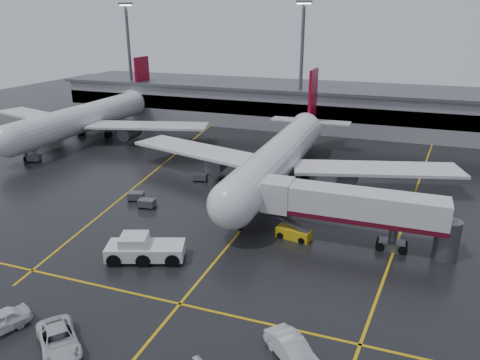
% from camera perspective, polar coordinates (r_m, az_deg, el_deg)
% --- Properties ---
extents(ground, '(220.00, 220.00, 0.00)m').
position_cam_1_polar(ground, '(57.67, 2.55, -3.35)').
color(ground, black).
rests_on(ground, ground).
extents(apron_line_centre, '(0.25, 90.00, 0.02)m').
position_cam_1_polar(apron_line_centre, '(57.67, 2.55, -3.34)').
color(apron_line_centre, gold).
rests_on(apron_line_centre, ground).
extents(apron_line_stop, '(60.00, 0.25, 0.02)m').
position_cam_1_polar(apron_line_stop, '(39.74, -7.48, -15.02)').
color(apron_line_stop, gold).
rests_on(apron_line_stop, ground).
extents(apron_line_left, '(9.99, 69.35, 0.02)m').
position_cam_1_polar(apron_line_left, '(73.98, -9.95, 1.64)').
color(apron_line_left, gold).
rests_on(apron_line_left, ground).
extents(apron_line_right, '(7.57, 69.64, 0.02)m').
position_cam_1_polar(apron_line_right, '(64.76, 20.73, -2.02)').
color(apron_line_right, gold).
rests_on(apron_line_right, ground).
extents(terminal, '(122.00, 19.00, 8.60)m').
position_cam_1_polar(terminal, '(101.52, 10.95, 8.97)').
color(terminal, gray).
rests_on(terminal, ground).
extents(light_mast_left, '(3.00, 1.20, 25.45)m').
position_cam_1_polar(light_mast_left, '(111.15, -13.60, 14.98)').
color(light_mast_left, '#595B60').
rests_on(light_mast_left, ground).
extents(light_mast_mid, '(3.00, 1.20, 25.45)m').
position_cam_1_polar(light_mast_mid, '(95.34, 7.67, 14.64)').
color(light_mast_mid, '#595B60').
rests_on(light_mast_mid, ground).
extents(main_airliner, '(48.80, 45.60, 14.10)m').
position_cam_1_polar(main_airliner, '(65.05, 5.21, 3.22)').
color(main_airliner, silver).
rests_on(main_airliner, ground).
extents(second_airliner, '(48.80, 45.60, 14.10)m').
position_cam_1_polar(second_airliner, '(94.44, -18.31, 7.49)').
color(second_airliner, silver).
rests_on(second_airliner, ground).
extents(jet_bridge, '(19.90, 3.40, 6.05)m').
position_cam_1_polar(jet_bridge, '(48.55, 13.91, -3.46)').
color(jet_bridge, silver).
rests_on(jet_bridge, ground).
extents(pushback_tractor, '(8.07, 5.40, 2.68)m').
position_cam_1_polar(pushback_tractor, '(46.24, -11.91, -8.45)').
color(pushback_tractor, silver).
rests_on(pushback_tractor, ground).
extents(belt_loader, '(3.92, 2.30, 2.34)m').
position_cam_1_polar(belt_loader, '(49.87, 6.70, -6.59)').
color(belt_loader, gold).
rests_on(belt_loader, ground).
extents(service_van_a, '(5.81, 5.45, 1.52)m').
position_cam_1_polar(service_van_a, '(36.95, -21.62, -18.02)').
color(service_van_a, silver).
rests_on(service_van_a, ground).
extents(service_van_c, '(4.93, 4.70, 1.67)m').
position_cam_1_polar(service_van_c, '(33.88, 6.58, -20.28)').
color(service_van_c, silver).
rests_on(service_van_c, ground).
extents(baggage_cart_a, '(2.13, 1.52, 1.12)m').
position_cam_1_polar(baggage_cart_a, '(58.31, -11.50, -2.81)').
color(baggage_cart_a, '#595B60').
rests_on(baggage_cart_a, ground).
extents(baggage_cart_b, '(2.32, 1.90, 1.12)m').
position_cam_1_polar(baggage_cart_b, '(60.87, -12.81, -1.94)').
color(baggage_cart_b, '#595B60').
rests_on(baggage_cart_b, ground).
extents(baggage_cart_c, '(2.23, 1.70, 1.12)m').
position_cam_1_polar(baggage_cart_c, '(66.65, -4.99, 0.40)').
color(baggage_cart_c, '#595B60').
rests_on(baggage_cart_c, ground).
extents(baggage_cart_d, '(2.21, 1.65, 1.12)m').
position_cam_1_polar(baggage_cart_d, '(90.75, -24.75, 3.87)').
color(baggage_cart_d, '#595B60').
rests_on(baggage_cart_d, ground).
extents(baggage_cart_e, '(2.36, 2.00, 1.12)m').
position_cam_1_polar(baggage_cart_e, '(82.68, -24.23, 2.53)').
color(baggage_cart_e, '#595B60').
rests_on(baggage_cart_e, ground).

